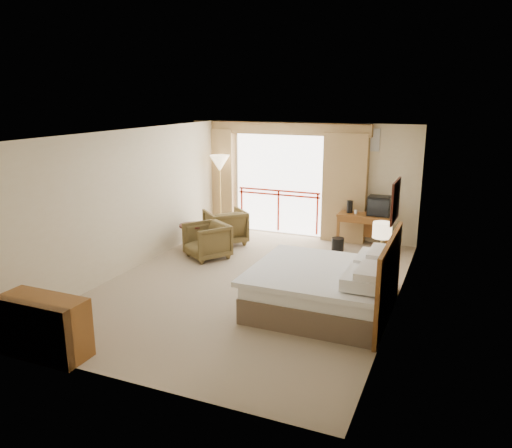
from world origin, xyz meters
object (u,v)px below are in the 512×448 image
at_px(armchair_far, 226,243).
at_px(table_lamp, 382,231).
at_px(tv, 379,206).
at_px(side_table, 192,233).
at_px(bed, 325,288).
at_px(dresser, 43,327).
at_px(floor_lamp, 220,166).
at_px(desk, 365,221).
at_px(armchair_near, 208,258).
at_px(wastebasket, 338,245).
at_px(nightstand, 379,274).

bearing_deg(armchair_far, table_lamp, 112.29).
height_order(tv, side_table, tv).
distance_m(bed, dresser, 4.09).
bearing_deg(floor_lamp, desk, 1.71).
height_order(desk, side_table, desk).
height_order(bed, armchair_near, bed).
bearing_deg(bed, table_lamp, 62.09).
relative_size(bed, table_lamp, 3.73).
distance_m(wastebasket, floor_lamp, 3.49).
bearing_deg(nightstand, desk, 102.26).
bearing_deg(armchair_far, dresser, 45.11).
bearing_deg(dresser, nightstand, 45.56).
relative_size(side_table, dresser, 0.49).
bearing_deg(dresser, floor_lamp, 94.04).
bearing_deg(floor_lamp, table_lamp, -28.83).
xyz_separation_m(side_table, floor_lamp, (-0.16, 1.68, 1.23)).
bearing_deg(side_table, tv, 25.09).
distance_m(armchair_near, floor_lamp, 2.65).
height_order(bed, side_table, bed).
relative_size(floor_lamp, dresser, 1.59).
bearing_deg(bed, side_table, 151.46).
relative_size(nightstand, armchair_near, 0.77).
relative_size(bed, desk, 1.83).
height_order(armchair_far, side_table, side_table).
bearing_deg(armchair_far, tv, 149.67).
relative_size(bed, side_table, 3.60).
relative_size(nightstand, floor_lamp, 0.33).
bearing_deg(floor_lamp, dresser, -84.16).
xyz_separation_m(nightstand, side_table, (-4.13, 0.73, 0.09)).
xyz_separation_m(nightstand, dresser, (-3.64, -3.95, 0.09)).
bearing_deg(wastebasket, table_lamp, -56.75).
xyz_separation_m(wastebasket, side_table, (-2.95, -1.12, 0.24)).
bearing_deg(wastebasket, armchair_far, -173.28).
bearing_deg(nightstand, dresser, -136.76).
xyz_separation_m(bed, nightstand, (0.64, 1.17, -0.06)).
distance_m(desk, side_table, 3.84).
height_order(desk, tv, tv).
distance_m(tv, wastebasket, 1.25).
height_order(armchair_far, armchair_near, armchair_far).
distance_m(table_lamp, floor_lamp, 4.93).
bearing_deg(desk, floor_lamp, -177.12).
xyz_separation_m(nightstand, table_lamp, (0.00, 0.05, 0.76)).
distance_m(bed, nightstand, 1.33).
relative_size(nightstand, desk, 0.54).
height_order(wastebasket, armchair_near, armchair_near).
bearing_deg(wastebasket, bed, -79.94).
bearing_deg(side_table, nightstand, -10.03).
bearing_deg(side_table, floor_lamp, 95.37).
distance_m(bed, table_lamp, 1.54).
bearing_deg(bed, nightstand, 61.08).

